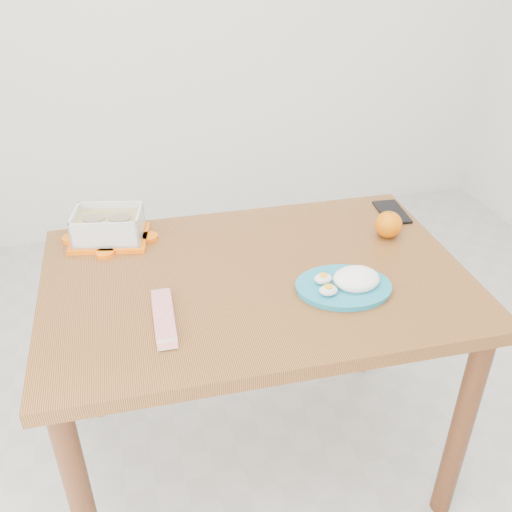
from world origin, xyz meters
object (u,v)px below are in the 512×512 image
object	(u,v)px
dining_table	(256,304)
smartphone	(392,212)
orange_fruit	(389,225)
rice_plate	(348,282)
food_container	(108,226)

from	to	relation	value
dining_table	smartphone	size ratio (longest dim) A/B	7.41
dining_table	orange_fruit	bearing A→B (deg)	14.35
dining_table	rice_plate	xyz separation A→B (m)	(0.21, -0.13, 0.13)
dining_table	orange_fruit	xyz separation A→B (m)	(0.44, 0.10, 0.14)
orange_fruit	dining_table	bearing A→B (deg)	-167.77
food_container	rice_plate	world-z (taller)	food_container
orange_fruit	rice_plate	world-z (taller)	orange_fruit
food_container	orange_fruit	distance (m)	0.85
food_container	orange_fruit	xyz separation A→B (m)	(0.82, -0.20, -0.01)
orange_fruit	food_container	bearing A→B (deg)	166.13
rice_plate	smartphone	distance (m)	0.48
food_container	smartphone	size ratio (longest dim) A/B	1.61
smartphone	orange_fruit	bearing A→B (deg)	-115.69
food_container	orange_fruit	bearing A→B (deg)	-1.17
food_container	smartphone	bearing A→B (deg)	8.36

